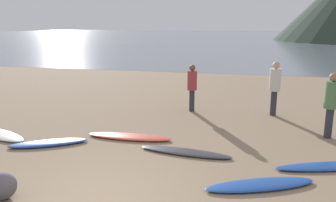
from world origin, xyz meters
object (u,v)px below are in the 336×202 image
object	(u,v)px
person_1	(192,84)
person_0	(331,100)
surfboard_4	(185,152)
surfboard_2	(48,143)
surfboard_3	(129,137)
person_2	(275,84)
beach_rock_far	(2,186)
surfboard_6	(330,166)
surfboard_5	(260,185)

from	to	relation	value
person_1	person_0	bearing A→B (deg)	68.11
surfboard_4	person_0	size ratio (longest dim) A/B	1.27
surfboard_2	person_0	size ratio (longest dim) A/B	1.10
surfboard_3	surfboard_2	bearing A→B (deg)	-153.79
person_2	beach_rock_far	size ratio (longest dim) A/B	3.69
surfboard_2	person_2	bearing A→B (deg)	7.59
surfboard_6	beach_rock_far	xyz separation A→B (m)	(-5.85, -2.71, 0.20)
surfboard_6	beach_rock_far	size ratio (longest dim) A/B	5.01
person_2	surfboard_5	bearing A→B (deg)	12.39
surfboard_2	person_1	bearing A→B (deg)	25.30
surfboard_5	person_0	distance (m)	3.90
surfboard_4	person_2	world-z (taller)	person_2
surfboard_4	beach_rock_far	distance (m)	3.91
surfboard_3	surfboard_6	xyz separation A→B (m)	(4.78, -0.82, -0.01)
surfboard_2	beach_rock_far	distance (m)	2.70
person_1	person_2	distance (m)	2.71
person_1	person_2	size ratio (longest dim) A/B	0.91
surfboard_5	person_1	xyz separation A→B (m)	(-2.17, 5.23, 0.91)
surfboard_4	surfboard_6	bearing A→B (deg)	4.42
person_0	person_2	size ratio (longest dim) A/B	0.98
surfboard_4	surfboard_3	bearing A→B (deg)	162.53
surfboard_2	surfboard_3	bearing A→B (deg)	-1.79
person_2	beach_rock_far	world-z (taller)	person_2
surfboard_2	person_0	bearing A→B (deg)	-11.46
person_0	person_2	distance (m)	2.39
surfboard_5	surfboard_6	xyz separation A→B (m)	(1.46, 1.22, -0.00)
surfboard_5	person_1	size ratio (longest dim) A/B	1.34
surfboard_4	person_0	xyz separation A→B (m)	(3.50, 1.98, 0.99)
person_0	beach_rock_far	xyz separation A→B (m)	(-6.21, -4.79, -0.79)
surfboard_4	surfboard_5	size ratio (longest dim) A/B	1.03
surfboard_4	person_1	distance (m)	4.05
surfboard_2	surfboard_5	size ratio (longest dim) A/B	0.89
person_2	person_1	bearing A→B (deg)	-70.09
surfboard_2	surfboard_5	distance (m)	5.25
surfboard_2	person_1	world-z (taller)	person_1
surfboard_4	surfboard_6	world-z (taller)	surfboard_4
surfboard_2	person_1	size ratio (longest dim) A/B	1.19
surfboard_3	beach_rock_far	xyz separation A→B (m)	(-1.07, -3.52, 0.19)
surfboard_4	person_1	world-z (taller)	person_1
person_0	person_1	world-z (taller)	person_0
person_1	surfboard_5	bearing A→B (deg)	26.41
surfboard_5	person_2	distance (m)	5.43
surfboard_4	person_2	xyz separation A→B (m)	(2.21, 3.99, 1.01)
surfboard_4	person_1	size ratio (longest dim) A/B	1.37
surfboard_3	person_0	xyz separation A→B (m)	(5.14, 1.26, 0.98)
person_1	person_2	bearing A→B (deg)	95.65
surfboard_3	person_0	bearing A→B (deg)	12.82
surfboard_5	surfboard_2	bearing A→B (deg)	144.24
person_2	beach_rock_far	bearing A→B (deg)	-17.75
surfboard_4	surfboard_5	xyz separation A→B (m)	(1.67, -1.32, 0.00)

